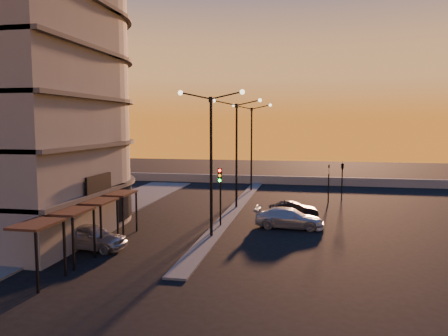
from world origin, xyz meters
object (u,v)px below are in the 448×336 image
at_px(streetlamp_mid, 237,144).
at_px(traffic_light_main, 220,187).
at_px(car_sedan, 293,210).
at_px(car_wagon, 289,218).
at_px(car_hatchback, 89,236).

xyz_separation_m(streetlamp_mid, traffic_light_main, (0.00, -7.13, -2.70)).
relative_size(car_sedan, car_wagon, 0.78).
relative_size(traffic_light_main, car_sedan, 1.12).
height_order(streetlamp_mid, car_sedan, streetlamp_mid).
height_order(streetlamp_mid, car_hatchback, streetlamp_mid).
height_order(streetlamp_mid, traffic_light_main, streetlamp_mid).
bearing_deg(car_hatchback, car_sedan, -41.37).
bearing_deg(car_wagon, car_sedan, 1.03).
relative_size(car_hatchback, car_wagon, 0.92).
distance_m(streetlamp_mid, car_wagon, 9.40).
distance_m(car_sedan, car_wagon, 3.54).
xyz_separation_m(streetlamp_mid, car_sedan, (5.00, -2.86, -4.96)).
relative_size(traffic_light_main, car_wagon, 0.87).
relative_size(traffic_light_main, car_hatchback, 0.94).
bearing_deg(streetlamp_mid, car_wagon, -52.72).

